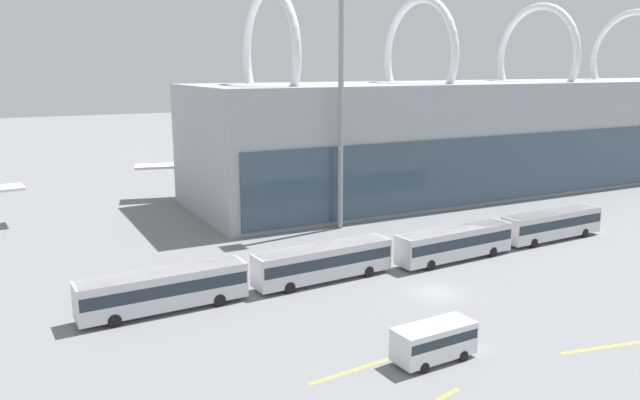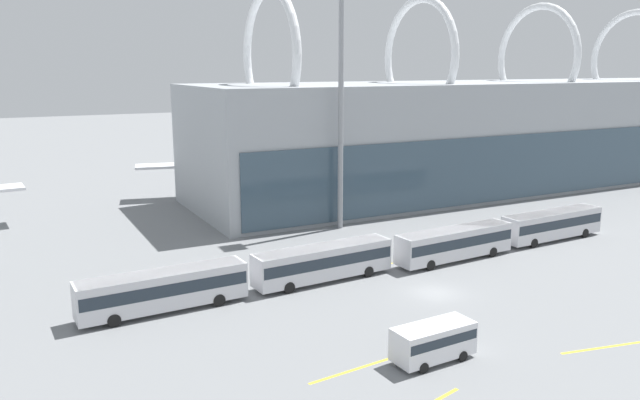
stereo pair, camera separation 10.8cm
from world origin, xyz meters
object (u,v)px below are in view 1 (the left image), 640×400
airliner_at_gate_far (291,154)px  floodlight_mast (341,80)px  airliner_parked_remote (529,136)px  service_van_foreground (434,340)px  shuttle_bus_1 (324,261)px  shuttle_bus_2 (455,242)px  shuttle_bus_0 (164,288)px  shuttle_bus_3 (552,223)px

airliner_at_gate_far → floodlight_mast: floodlight_mast is taller
airliner_parked_remote → service_van_foreground: airliner_parked_remote is taller
shuttle_bus_1 → shuttle_bus_2: (14.31, -0.60, 0.00)m
shuttle_bus_2 → service_van_foreground: bearing=-136.5°
shuttle_bus_1 → shuttle_bus_2: size_ratio=1.00×
airliner_at_gate_far → shuttle_bus_1: airliner_at_gate_far is taller
airliner_parked_remote → shuttle_bus_1: airliner_parked_remote is taller
service_van_foreground → shuttle_bus_1: bearing=84.5°
service_van_foreground → shuttle_bus_0: bearing=126.6°
airliner_at_gate_far → floodlight_mast: size_ratio=1.60×
shuttle_bus_3 → airliner_at_gate_far: bearing=107.1°
airliner_parked_remote → shuttle_bus_2: bearing=-142.0°
airliner_at_gate_far → service_van_foreground: 58.10m
airliner_parked_remote → shuttle_bus_3: airliner_parked_remote is taller
service_van_foreground → shuttle_bus_2: bearing=44.5°
shuttle_bus_0 → shuttle_bus_1: (14.31, 0.43, 0.00)m
airliner_parked_remote → floodlight_mast: bearing=-154.7°
shuttle_bus_2 → service_van_foreground: (-15.18, -16.32, -0.45)m
shuttle_bus_1 → airliner_at_gate_far: bearing=65.5°
shuttle_bus_1 → floodlight_mast: (10.50, 15.63, 15.38)m
shuttle_bus_0 → shuttle_bus_2: (28.62, -0.17, 0.00)m
shuttle_bus_3 → service_van_foreground: 34.14m
shuttle_bus_0 → floodlight_mast: floodlight_mast is taller
airliner_parked_remote → floodlight_mast: 69.31m
floodlight_mast → shuttle_bus_2: bearing=-76.8°
shuttle_bus_1 → floodlight_mast: 24.31m
airliner_at_gate_far → airliner_parked_remote: size_ratio=1.13×
shuttle_bus_3 → shuttle_bus_1: bearing=178.2°
airliner_at_gate_far → shuttle_bus_2: 39.59m
airliner_parked_remote → shuttle_bus_0: bearing=-152.7°
airliner_at_gate_far → airliner_parked_remote: airliner_at_gate_far is taller
shuttle_bus_0 → shuttle_bus_1: same height
shuttle_bus_2 → shuttle_bus_3: 14.34m
airliner_parked_remote → service_van_foreground: bearing=-140.1°
airliner_at_gate_far → shuttle_bus_3: 41.04m
airliner_parked_remote → shuttle_bus_1: size_ratio=3.04×
floodlight_mast → shuttle_bus_3: bearing=-40.3°
airliner_parked_remote → airliner_at_gate_far: bearing=-173.9°
airliner_parked_remote → service_van_foreground: (-72.49, -62.81, -3.49)m
shuttle_bus_3 → floodlight_mast: bearing=137.4°
airliner_parked_remote → floodlight_mast: (-61.12, -30.25, 12.33)m
shuttle_bus_0 → service_van_foreground: bearing=-53.2°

